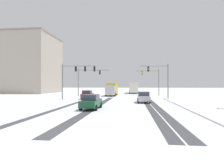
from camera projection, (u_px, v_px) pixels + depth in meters
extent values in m
plane|color=silver|center=(74.00, 134.00, 10.21)|extent=(300.00, 300.00, 0.00)
cube|color=#424247|center=(68.00, 105.00, 24.10)|extent=(0.74, 29.49, 0.01)
cube|color=#424247|center=(156.00, 107.00, 22.86)|extent=(0.81, 29.49, 0.01)
cube|color=#424247|center=(149.00, 106.00, 22.96)|extent=(0.75, 29.49, 0.01)
cube|color=#424247|center=(97.00, 106.00, 23.67)|extent=(0.97, 29.49, 0.01)
cube|color=white|center=(202.00, 108.00, 20.98)|extent=(4.00, 29.49, 0.12)
cylinder|color=slate|center=(168.00, 82.00, 33.81)|extent=(0.18, 0.18, 6.50)
cylinder|color=slate|center=(154.00, 66.00, 33.90)|extent=(5.10, 0.53, 0.12)
cube|color=black|center=(148.00, 69.00, 33.93)|extent=(0.34, 0.26, 0.90)
sphere|color=black|center=(148.00, 67.00, 33.77)|extent=(0.20, 0.20, 0.20)
sphere|color=orange|center=(148.00, 69.00, 33.77)|extent=(0.20, 0.20, 0.20)
sphere|color=black|center=(148.00, 71.00, 33.77)|extent=(0.20, 0.20, 0.20)
cylinder|color=slate|center=(62.00, 82.00, 33.96)|extent=(0.18, 0.18, 6.50)
cylinder|color=slate|center=(79.00, 66.00, 33.86)|extent=(6.20, 0.60, 0.12)
cube|color=black|center=(76.00, 69.00, 33.88)|extent=(0.34, 0.26, 0.90)
sphere|color=black|center=(76.00, 67.00, 34.04)|extent=(0.20, 0.20, 0.20)
sphere|color=orange|center=(76.00, 69.00, 34.04)|extent=(0.20, 0.20, 0.20)
sphere|color=black|center=(76.00, 71.00, 34.04)|extent=(0.20, 0.20, 0.20)
cube|color=black|center=(85.00, 69.00, 33.82)|extent=(0.34, 0.26, 0.90)
sphere|color=black|center=(85.00, 67.00, 33.98)|extent=(0.20, 0.20, 0.20)
sphere|color=orange|center=(85.00, 69.00, 33.98)|extent=(0.20, 0.20, 0.20)
sphere|color=black|center=(85.00, 71.00, 33.98)|extent=(0.20, 0.20, 0.20)
cube|color=black|center=(94.00, 69.00, 33.76)|extent=(0.34, 0.26, 0.90)
sphere|color=black|center=(95.00, 67.00, 33.92)|extent=(0.20, 0.20, 0.20)
sphere|color=orange|center=(95.00, 69.00, 33.92)|extent=(0.20, 0.20, 0.20)
sphere|color=black|center=(95.00, 71.00, 33.92)|extent=(0.20, 0.20, 0.20)
cylinder|color=slate|center=(78.00, 82.00, 43.89)|extent=(0.18, 0.18, 6.50)
cylinder|color=slate|center=(94.00, 70.00, 43.60)|extent=(7.37, 0.33, 0.12)
cube|color=black|center=(100.00, 72.00, 43.47)|extent=(0.33, 0.25, 0.90)
sphere|color=black|center=(100.00, 71.00, 43.63)|extent=(0.20, 0.20, 0.20)
sphere|color=orange|center=(100.00, 72.00, 43.63)|extent=(0.20, 0.20, 0.20)
sphere|color=black|center=(100.00, 74.00, 43.63)|extent=(0.20, 0.20, 0.20)
cylinder|color=slate|center=(159.00, 82.00, 45.73)|extent=(0.18, 0.18, 6.50)
cylinder|color=slate|center=(147.00, 71.00, 45.97)|extent=(5.84, 0.32, 0.12)
cube|color=#B79319|center=(142.00, 73.00, 46.05)|extent=(0.33, 0.25, 0.90)
sphere|color=black|center=(142.00, 72.00, 45.89)|extent=(0.20, 0.20, 0.20)
sphere|color=orange|center=(142.00, 73.00, 45.89)|extent=(0.20, 0.20, 0.20)
sphere|color=black|center=(142.00, 74.00, 45.89)|extent=(0.20, 0.20, 0.20)
cube|color=red|center=(87.00, 95.00, 34.67)|extent=(1.88, 4.17, 0.70)
cube|color=#2D3847|center=(87.00, 92.00, 34.52)|extent=(1.64, 1.97, 0.60)
cylinder|color=black|center=(85.00, 97.00, 35.99)|extent=(0.25, 0.65, 0.64)
cylinder|color=black|center=(93.00, 97.00, 35.88)|extent=(0.25, 0.65, 0.64)
cylinder|color=black|center=(82.00, 98.00, 33.45)|extent=(0.25, 0.65, 0.64)
cylinder|color=black|center=(90.00, 98.00, 33.34)|extent=(0.25, 0.65, 0.64)
cube|color=#B7BABF|center=(144.00, 98.00, 27.92)|extent=(1.70, 4.10, 0.70)
cube|color=#2D3847|center=(144.00, 94.00, 27.78)|extent=(1.56, 1.90, 0.60)
cylinder|color=black|center=(138.00, 100.00, 29.28)|extent=(0.22, 0.64, 0.64)
cylinder|color=black|center=(148.00, 100.00, 29.10)|extent=(0.22, 0.64, 0.64)
cylinder|color=black|center=(138.00, 101.00, 26.75)|extent=(0.22, 0.64, 0.64)
cylinder|color=black|center=(150.00, 101.00, 26.57)|extent=(0.22, 0.64, 0.64)
cube|color=#194C2D|center=(91.00, 103.00, 20.53)|extent=(1.80, 4.14, 0.70)
cube|color=#2D3847|center=(91.00, 97.00, 20.38)|extent=(1.60, 1.94, 0.60)
cylinder|color=black|center=(87.00, 105.00, 21.90)|extent=(0.23, 0.64, 0.64)
cylinder|color=black|center=(101.00, 105.00, 21.68)|extent=(0.23, 0.64, 0.64)
cylinder|color=black|center=(81.00, 107.00, 19.38)|extent=(0.23, 0.64, 0.64)
cylinder|color=black|center=(96.00, 108.00, 19.16)|extent=(0.23, 0.64, 0.64)
cube|color=silver|center=(133.00, 87.00, 57.94)|extent=(2.68, 11.04, 2.90)
cube|color=#283342|center=(133.00, 86.00, 57.94)|extent=(2.70, 10.16, 0.90)
cylinder|color=black|center=(138.00, 92.00, 53.99)|extent=(0.32, 0.96, 0.96)
cylinder|color=black|center=(130.00, 92.00, 54.21)|extent=(0.32, 0.96, 0.96)
cylinder|color=black|center=(137.00, 91.00, 61.10)|extent=(0.32, 0.96, 0.96)
cylinder|color=black|center=(130.00, 91.00, 61.33)|extent=(0.32, 0.96, 0.96)
cube|color=#B7BABF|center=(110.00, 90.00, 42.00)|extent=(2.11, 2.21, 2.10)
cube|color=gold|center=(112.00, 89.00, 45.68)|extent=(2.22, 5.21, 2.60)
cylinder|color=black|center=(115.00, 95.00, 42.32)|extent=(0.28, 0.84, 0.84)
cylinder|color=black|center=(106.00, 95.00, 42.55)|extent=(0.28, 0.84, 0.84)
cylinder|color=black|center=(117.00, 94.00, 46.98)|extent=(0.28, 0.84, 0.84)
cylinder|color=black|center=(109.00, 94.00, 47.21)|extent=(0.28, 0.84, 0.84)
cube|color=#A89E8E|center=(13.00, 65.00, 62.03)|extent=(28.45, 16.28, 18.40)
cube|color=gray|center=(13.00, 37.00, 62.06)|extent=(28.75, 16.58, 0.50)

